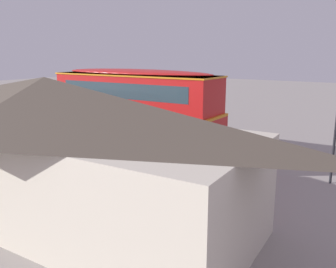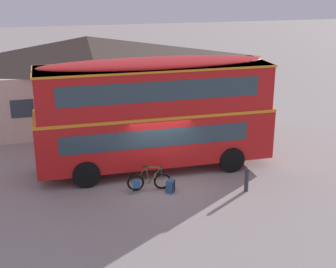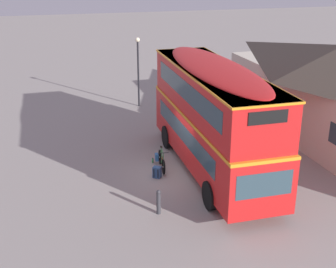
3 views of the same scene
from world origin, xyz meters
TOP-DOWN VIEW (x-y plane):
  - ground_plane at (0.00, 0.00)m, footprint 120.00×120.00m
  - double_decker_bus at (0.06, 1.37)m, footprint 9.94×2.75m
  - touring_bicycle at (-0.71, -0.72)m, footprint 1.72×0.46m
  - backpack_on_ground at (0.12, -1.10)m, footprint 0.40×0.42m
  - water_bottle_green_metal at (-1.38, -0.95)m, footprint 0.07×0.07m
  - street_lamp at (-9.90, 0.09)m, footprint 0.28×0.28m
  - kerb_bollard at (3.01, -1.72)m, footprint 0.16×0.16m

SIDE VIEW (x-z plane):
  - ground_plane at x=0.00m, z-range 0.00..0.00m
  - water_bottle_green_metal at x=-1.38m, z-range -0.01..0.23m
  - backpack_on_ground at x=0.12m, z-range 0.01..0.55m
  - touring_bicycle at x=-0.71m, z-range -0.14..0.89m
  - kerb_bollard at x=3.01m, z-range 0.01..0.98m
  - double_decker_bus at x=0.06m, z-range 0.25..5.04m
  - street_lamp at x=-9.90m, z-range 0.53..4.83m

